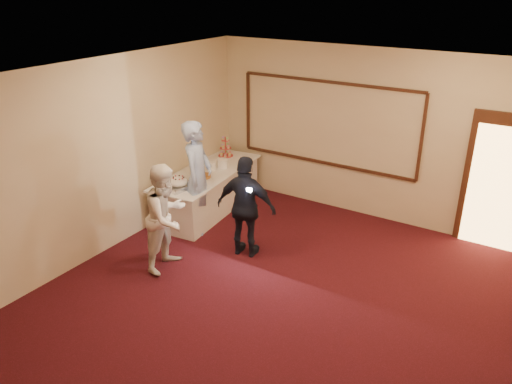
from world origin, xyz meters
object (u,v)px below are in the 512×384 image
plate_stack_a (211,166)px  woman (167,217)px  guest (246,207)px  plate_stack_b (222,163)px  buffet_table (208,190)px  man (198,178)px  tart (204,176)px  pavlova_tray (179,184)px  cupcake_stand (226,148)px

plate_stack_a → woman: (0.69, -1.99, -0.03)m
woman → guest: 1.20m
plate_stack_b → woman: 2.27m
buffet_table → man: 1.02m
plate_stack_a → guest: guest is taller
guest → woman: bearing=38.7°
buffet_table → woman: 2.07m
tart → plate_stack_b: bearing=91.2°
guest → man: bearing=-23.0°
pavlova_tray → woman: size_ratio=0.35×
plate_stack_a → man: size_ratio=0.10×
man → guest: size_ratio=1.20×
buffet_table → woman: woman is taller
cupcake_stand → woman: size_ratio=0.27×
pavlova_tray → man: bearing=26.2°
man → cupcake_stand: bearing=1.2°
plate_stack_a → man: (0.36, -0.83, 0.12)m
man → buffet_table: bearing=8.2°
buffet_table → woman: (0.71, -1.90, 0.43)m
tart → woman: woman is taller
woman → tart: bearing=15.4°
plate_stack_b → guest: bearing=-43.3°
buffet_table → tart: (0.14, -0.30, 0.41)m
cupcake_stand → woman: (0.92, -2.77, -0.11)m
guest → pavlova_tray: bearing=-14.6°
buffet_table → woman: size_ratio=1.59×
plate_stack_a → plate_stack_b: (0.12, 0.20, 0.00)m
buffet_table → plate_stack_b: 0.57m
buffet_table → cupcake_stand: 1.05m
plate_stack_a → woman: size_ratio=0.12×
cupcake_stand → pavlova_tray: bearing=-80.8°
cupcake_stand → man: (0.58, -1.61, 0.05)m
cupcake_stand → plate_stack_b: 0.68m
cupcake_stand → woman: bearing=-71.7°
cupcake_stand → man: size_ratio=0.22×
guest → plate_stack_b: bearing=-53.7°
man → woman: (0.33, -1.16, -0.16)m
plate_stack_b → woman: size_ratio=0.13×
plate_stack_a → plate_stack_b: plate_stack_b is taller
pavlova_tray → buffet_table: bearing=94.9°
buffet_table → plate_stack_b: size_ratio=12.71×
plate_stack_a → woman: 2.11m
cupcake_stand → woman: woman is taller
pavlova_tray → guest: guest is taller
plate_stack_a → guest: (1.48, -1.08, -0.04)m
cupcake_stand → plate_stack_b: (0.34, -0.58, -0.07)m
plate_stack_a → plate_stack_b: 0.23m
tart → pavlova_tray: bearing=-96.5°
woman → guest: bearing=-44.9°
man → plate_stack_b: bearing=-5.4°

